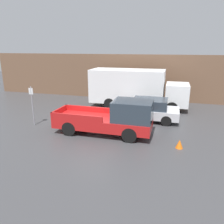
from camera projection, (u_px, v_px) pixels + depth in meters
name	position (u px, v px, depth m)	size (l,w,h in m)	color
ground_plane	(93.00, 128.00, 13.81)	(60.00, 60.00, 0.00)	#3D3D3F
building_wall	(123.00, 77.00, 21.04)	(28.00, 0.15, 4.26)	brown
pickup_truck	(113.00, 118.00, 12.54)	(5.68, 1.93, 2.10)	red
car	(148.00, 109.00, 15.13)	(4.20, 2.02, 1.51)	silver
delivery_truck	(134.00, 87.00, 18.17)	(7.95, 2.53, 3.13)	white
parking_sign	(32.00, 104.00, 13.92)	(0.30, 0.07, 2.55)	gray
traffic_cone	(179.00, 144.00, 11.01)	(0.37, 0.37, 0.45)	orange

